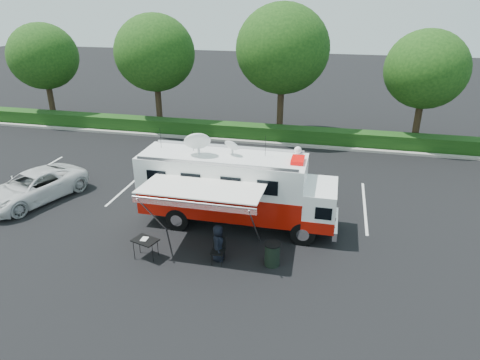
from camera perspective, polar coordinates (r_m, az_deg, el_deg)
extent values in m
plane|color=black|center=(18.81, -0.34, -5.91)|extent=(120.00, 120.00, 0.00)
cube|color=#9E998E|center=(28.46, 12.70, 4.17)|extent=(60.00, 0.35, 0.15)
cube|color=black|center=(29.18, 12.81, 5.52)|extent=(60.00, 1.20, 1.00)
cylinder|color=black|center=(36.92, -23.97, 10.26)|extent=(0.44, 0.44, 4.00)
ellipsoid|color=#14380F|center=(36.46, -24.76, 14.76)|extent=(5.12, 5.12, 4.86)
cylinder|color=black|center=(32.40, -10.84, 10.59)|extent=(0.44, 0.44, 4.40)
ellipsoid|color=#14380F|center=(31.85, -11.30, 16.30)|extent=(5.63, 5.63, 5.35)
cylinder|color=black|center=(29.97, 5.42, 10.25)|extent=(0.44, 0.44, 4.80)
ellipsoid|color=#14380F|center=(29.36, 5.69, 17.01)|extent=(6.14, 6.14, 5.84)
cylinder|color=black|center=(30.29, 22.66, 7.91)|extent=(0.44, 0.44, 4.00)
ellipsoid|color=#14380F|center=(29.72, 23.57, 13.38)|extent=(5.12, 5.12, 4.86)
cube|color=silver|center=(26.62, -25.91, 0.76)|extent=(0.12, 5.50, 0.01)
cube|color=silver|center=(23.44, -14.28, -0.45)|extent=(0.12, 5.50, 0.01)
cube|color=silver|center=(21.50, 0.19, -1.91)|extent=(0.12, 5.50, 0.01)
cube|color=silver|center=(21.15, 16.28, -3.40)|extent=(0.12, 5.50, 0.01)
cube|color=black|center=(18.57, -0.34, -4.56)|extent=(7.85, 1.28, 0.27)
cylinder|color=black|center=(17.33, 8.39, -7.05)|extent=(1.00, 0.29, 1.00)
cylinder|color=black|center=(19.09, 8.94, -4.04)|extent=(1.00, 0.29, 1.00)
cylinder|color=black|center=(18.36, -8.32, -5.18)|extent=(1.00, 0.29, 1.00)
cylinder|color=black|center=(20.03, -6.31, -2.50)|extent=(1.00, 0.29, 1.00)
cube|color=silver|center=(18.16, 12.57, -5.70)|extent=(0.18, 2.28, 0.36)
cube|color=white|center=(17.76, 10.62, -3.06)|extent=(1.28, 2.28, 1.55)
cube|color=#AC1106|center=(18.01, 10.49, -4.62)|extent=(1.30, 2.30, 0.50)
cube|color=black|center=(17.64, 12.60, -2.44)|extent=(0.11, 1.98, 0.64)
cube|color=#AC1106|center=(18.40, -2.29, -2.47)|extent=(6.93, 2.28, 1.09)
cube|color=#AC1106|center=(18.16, -2.32, -0.92)|extent=(6.95, 2.30, 0.09)
cube|color=white|center=(17.89, -2.35, 1.08)|extent=(6.93, 2.28, 1.28)
cube|color=white|center=(17.64, -2.39, 3.10)|extent=(6.93, 2.28, 0.07)
cube|color=#CC0505|center=(17.09, 7.71, 2.67)|extent=(0.50, 0.87, 0.15)
sphere|color=white|center=(17.92, 7.73, 3.98)|extent=(0.31, 0.31, 0.31)
ellipsoid|color=white|center=(17.58, -5.71, 5.17)|extent=(1.09, 1.09, 0.33)
ellipsoid|color=white|center=(17.56, -1.10, 4.64)|extent=(0.64, 0.64, 0.18)
cylinder|color=black|center=(18.72, -10.54, 5.44)|extent=(0.02, 0.02, 0.91)
cylinder|color=black|center=(18.20, -6.29, 5.19)|extent=(0.02, 0.02, 0.91)
cylinder|color=black|center=(17.47, 3.41, 4.49)|extent=(0.02, 0.02, 0.91)
cube|color=white|center=(15.89, -5.09, -1.12)|extent=(4.56, 2.19, 0.19)
cube|color=red|center=(15.04, -6.31, -3.35)|extent=(4.56, 0.04, 0.26)
cylinder|color=#B2B2B7|center=(14.98, -6.35, -3.02)|extent=(4.56, 0.07, 0.07)
cylinder|color=#B2B2B7|center=(17.11, -11.52, -4.67)|extent=(0.05, 2.38, 2.63)
cylinder|color=#B2B2B7|center=(15.98, 1.99, -6.31)|extent=(0.05, 2.38, 2.63)
imported|color=silver|center=(23.17, -25.59, -2.45)|extent=(3.95, 5.65, 1.43)
imported|color=black|center=(16.53, -2.87, -10.53)|extent=(0.55, 0.77, 1.47)
cube|color=black|center=(16.61, -12.54, -7.85)|extent=(1.07, 0.89, 0.04)
cylinder|color=black|center=(16.78, -13.95, -9.16)|extent=(0.02, 0.02, 0.75)
cylinder|color=black|center=(17.14, -13.26, -8.35)|extent=(0.02, 0.02, 0.75)
cylinder|color=black|center=(16.49, -11.56, -9.56)|extent=(0.02, 0.02, 0.75)
cylinder|color=black|center=(16.85, -10.92, -8.72)|extent=(0.02, 0.02, 0.75)
cube|color=silver|center=(16.66, -12.63, -7.66)|extent=(0.24, 0.32, 0.01)
cube|color=black|center=(16.07, -2.97, -9.53)|extent=(0.50, 0.50, 0.04)
cube|color=black|center=(16.12, -2.76, -8.25)|extent=(0.49, 0.05, 0.55)
cylinder|color=black|center=(16.09, -3.83, -10.54)|extent=(0.02, 0.02, 0.49)
cylinder|color=black|center=(16.41, -3.44, -9.79)|extent=(0.02, 0.02, 0.49)
cylinder|color=black|center=(16.00, -2.46, -10.73)|extent=(0.02, 0.02, 0.49)
cylinder|color=black|center=(16.31, -2.09, -9.97)|extent=(0.02, 0.02, 0.49)
cylinder|color=black|center=(16.04, 4.32, -9.89)|extent=(0.56, 0.56, 0.87)
cylinder|color=black|center=(15.79, 4.37, -8.52)|extent=(0.61, 0.61, 0.04)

